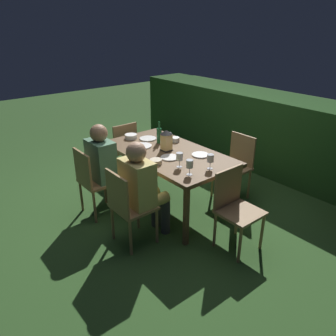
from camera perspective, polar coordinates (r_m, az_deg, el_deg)
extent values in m
plane|color=#2D5123|center=(4.46, 0.00, -6.20)|extent=(16.00, 16.00, 0.00)
cube|color=brown|center=(4.14, 0.00, 2.58)|extent=(1.73, 0.94, 0.04)
cube|color=brown|center=(4.69, -9.95, -0.10)|extent=(0.05, 0.05, 0.71)
cube|color=brown|center=(3.54, 3.15, -8.35)|extent=(0.05, 0.05, 0.71)
cube|color=brown|center=(5.09, -2.17, 2.23)|extent=(0.05, 0.05, 0.71)
cube|color=brown|center=(4.04, 11.59, -4.37)|extent=(0.05, 0.05, 0.71)
cube|color=#937047|center=(3.52, 12.35, -7.53)|extent=(0.40, 0.42, 0.03)
cube|color=#937047|center=(3.52, 10.32, -3.21)|extent=(0.03, 0.40, 0.42)
cylinder|color=#937047|center=(3.69, 15.90, -10.53)|extent=(0.03, 0.03, 0.42)
cylinder|color=#937047|center=(3.44, 12.28, -12.87)|extent=(0.03, 0.03, 0.42)
cylinder|color=#937047|center=(3.85, 11.81, -8.46)|extent=(0.03, 0.03, 0.42)
cylinder|color=#937047|center=(3.62, 8.08, -10.50)|extent=(0.03, 0.03, 0.42)
cube|color=#937047|center=(4.17, -11.88, -2.26)|extent=(0.42, 0.40, 0.03)
cube|color=#937047|center=(4.00, -14.51, -0.11)|extent=(0.40, 0.02, 0.42)
cylinder|color=#937047|center=(4.48, -10.81, -3.43)|extent=(0.03, 0.03, 0.42)
cylinder|color=#937047|center=(4.20, -8.41, -5.23)|extent=(0.03, 0.03, 0.42)
cylinder|color=#937047|center=(4.35, -14.72, -4.69)|extent=(0.03, 0.03, 0.42)
cylinder|color=#937047|center=(4.07, -12.53, -6.65)|extent=(0.03, 0.03, 0.42)
cube|color=#4C7A5B|center=(4.08, -11.45, 1.31)|extent=(0.38, 0.24, 0.50)
sphere|color=#997051|center=(3.97, -11.86, 5.90)|extent=(0.21, 0.21, 0.21)
cylinder|color=#4C7A5B|center=(4.31, -10.14, -0.78)|extent=(0.13, 0.36, 0.13)
cylinder|color=#4C7A5B|center=(4.17, -8.91, -1.59)|extent=(0.13, 0.36, 0.13)
cylinder|color=#333338|center=(4.48, -8.15, -2.99)|extent=(0.11, 0.11, 0.45)
cylinder|color=#333338|center=(4.35, -6.90, -3.85)|extent=(0.11, 0.11, 0.45)
cube|color=#937047|center=(5.15, -8.35, 3.25)|extent=(0.40, 0.42, 0.03)
cube|color=#937047|center=(4.93, -7.36, 5.10)|extent=(0.03, 0.40, 0.42)
cylinder|color=#937047|center=(5.30, -10.82, 1.02)|extent=(0.03, 0.03, 0.42)
cylinder|color=#937047|center=(5.46, -7.53, 1.97)|extent=(0.03, 0.03, 0.42)
cylinder|color=#937047|center=(5.02, -8.93, -0.15)|extent=(0.03, 0.03, 0.42)
cylinder|color=#937047|center=(5.19, -5.53, 0.88)|extent=(0.03, 0.03, 0.42)
cube|color=#937047|center=(4.51, 10.95, -0.06)|extent=(0.42, 0.40, 0.03)
cube|color=#937047|center=(4.56, 12.71, 3.12)|extent=(0.40, 0.03, 0.42)
cylinder|color=#937047|center=(4.39, 11.05, -4.07)|extent=(0.03, 0.03, 0.42)
cylinder|color=#937047|center=(4.60, 7.66, -2.46)|extent=(0.03, 0.03, 0.42)
cylinder|color=#937047|center=(4.63, 13.79, -2.77)|extent=(0.03, 0.03, 0.42)
cylinder|color=#937047|center=(4.83, 10.45, -1.30)|extent=(0.03, 0.03, 0.42)
cube|color=#937047|center=(3.57, -5.94, -6.63)|extent=(0.42, 0.40, 0.03)
cube|color=#937047|center=(3.37, -8.76, -4.34)|extent=(0.40, 0.02, 0.42)
cylinder|color=#937047|center=(3.89, -5.17, -7.62)|extent=(0.03, 0.03, 0.42)
cylinder|color=#937047|center=(3.64, -1.93, -9.97)|extent=(0.03, 0.03, 0.42)
cylinder|color=#937047|center=(3.75, -9.53, -9.28)|extent=(0.03, 0.03, 0.42)
cylinder|color=#937047|center=(3.49, -6.48, -11.89)|extent=(0.03, 0.03, 0.42)
cube|color=tan|center=(3.47, -5.30, -2.56)|extent=(0.38, 0.24, 0.50)
sphere|color=tan|center=(3.33, -5.52, 2.75)|extent=(0.21, 0.21, 0.21)
cylinder|color=tan|center=(3.71, -4.15, -4.73)|extent=(0.13, 0.36, 0.13)
cylinder|color=tan|center=(3.59, -2.48, -5.82)|extent=(0.13, 0.36, 0.13)
cylinder|color=#333338|center=(3.91, -2.12, -7.07)|extent=(0.11, 0.11, 0.45)
cylinder|color=#333338|center=(3.79, -0.46, -8.18)|extent=(0.11, 0.11, 0.45)
cube|color=black|center=(4.16, -0.29, 3.15)|extent=(0.12, 0.12, 0.01)
cube|color=#F9D17A|center=(4.12, -0.29, 4.54)|extent=(0.11, 0.11, 0.20)
cone|color=black|center=(4.08, -0.29, 6.19)|extent=(0.15, 0.15, 0.05)
cylinder|color=#195128|center=(4.40, -1.53, 5.61)|extent=(0.07, 0.07, 0.20)
cylinder|color=#195128|center=(4.35, -1.55, 7.42)|extent=(0.03, 0.03, 0.09)
cylinder|color=silver|center=(3.69, 1.97, 0.21)|extent=(0.06, 0.06, 0.00)
cylinder|color=silver|center=(3.67, 1.98, 0.81)|extent=(0.01, 0.01, 0.08)
cylinder|color=silver|center=(3.64, 2.00, 2.00)|extent=(0.08, 0.08, 0.08)
cylinder|color=maroon|center=(3.65, 2.00, 1.65)|extent=(0.07, 0.07, 0.03)
cylinder|color=silver|center=(3.67, 7.22, -0.09)|extent=(0.06, 0.06, 0.00)
cylinder|color=silver|center=(3.66, 7.26, 0.51)|extent=(0.01, 0.01, 0.08)
cylinder|color=silver|center=(3.62, 7.32, 1.71)|extent=(0.08, 0.08, 0.08)
cylinder|color=maroon|center=(3.63, 7.30, 1.36)|extent=(0.07, 0.07, 0.03)
cylinder|color=silver|center=(3.51, 3.70, -1.12)|extent=(0.06, 0.06, 0.00)
cylinder|color=silver|center=(3.49, 3.71, -0.50)|extent=(0.01, 0.01, 0.08)
cylinder|color=silver|center=(3.46, 3.75, 0.74)|extent=(0.08, 0.08, 0.08)
cylinder|color=maroon|center=(3.47, 3.74, 0.38)|extent=(0.07, 0.07, 0.03)
cylinder|color=silver|center=(4.34, 0.11, 3.98)|extent=(0.06, 0.06, 0.00)
cylinder|color=silver|center=(4.32, 0.11, 4.50)|extent=(0.01, 0.01, 0.08)
cylinder|color=silver|center=(4.30, 0.11, 5.54)|extent=(0.08, 0.08, 0.08)
cylinder|color=maroon|center=(4.30, 0.11, 5.24)|extent=(0.07, 0.07, 0.03)
cylinder|color=white|center=(4.57, -3.48, 5.08)|extent=(0.23, 0.23, 0.01)
cylinder|color=silver|center=(4.02, 5.63, 2.27)|extent=(0.21, 0.21, 0.01)
cylinder|color=white|center=(4.31, -4.44, 3.82)|extent=(0.25, 0.25, 0.01)
cylinder|color=silver|center=(3.92, 0.32, 1.82)|extent=(0.22, 0.22, 0.01)
cylinder|color=#BCAD8E|center=(3.76, -2.11, 1.10)|extent=(0.14, 0.14, 0.06)
cylinder|color=#424C1E|center=(3.75, -2.11, 1.26)|extent=(0.12, 0.12, 0.02)
cylinder|color=silver|center=(4.61, -6.42, 5.43)|extent=(0.17, 0.17, 0.06)
cylinder|color=tan|center=(4.61, -6.42, 5.57)|extent=(0.14, 0.14, 0.02)
cylinder|color=silver|center=(4.47, 1.26, 4.95)|extent=(0.11, 0.11, 0.06)
cylinder|color=#477533|center=(4.46, 1.26, 5.09)|extent=(0.10, 0.10, 0.02)
cube|color=#1E4219|center=(5.65, 16.70, 6.06)|extent=(5.35, 0.79, 1.19)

